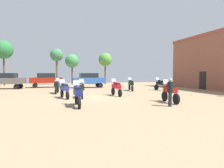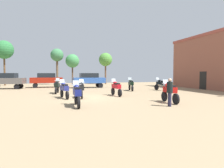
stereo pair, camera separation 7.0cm
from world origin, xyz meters
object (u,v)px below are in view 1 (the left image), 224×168
object	(u,v)px
motorcycle_7	(64,89)
person_3	(170,90)
motorcycle_9	(170,91)
tree_2	(105,60)
tree_4	(4,50)
motorcycle_8	(57,86)
tree_1	(57,56)
motorcycle_1	(82,89)
motorcycle_3	(116,87)
car_2	(46,79)
motorcycle_2	(77,94)
motorcycle_4	(131,84)
car_1	(6,80)
tree_3	(72,61)
car_3	(89,79)
motorcycle_6	(161,84)

from	to	relation	value
motorcycle_7	person_3	distance (m)	8.08
motorcycle_9	tree_2	size ratio (longest dim) A/B	0.37
person_3	tree_4	world-z (taller)	tree_4
motorcycle_8	tree_1	xyz separation A→B (m)	(-0.07, 16.43, 4.35)
motorcycle_1	motorcycle_8	distance (m)	4.66
motorcycle_3	car_2	size ratio (longest dim) A/B	0.50
person_3	tree_4	distance (m)	30.02
motorcycle_3	tree_2	distance (m)	20.62
person_3	motorcycle_3	bearing A→B (deg)	-159.45
motorcycle_2	motorcycle_4	distance (m)	11.60
motorcycle_2	tree_2	xyz separation A→B (m)	(7.49, 24.70, 3.80)
motorcycle_7	tree_4	size ratio (longest dim) A/B	0.31
motorcycle_1	tree_2	size ratio (longest dim) A/B	0.36
motorcycle_4	tree_1	distance (m)	17.92
car_1	tree_4	xyz separation A→B (m)	(-2.18, 8.34, 4.62)
tree_2	tree_1	bearing A→B (deg)	179.61
motorcycle_1	motorcycle_4	world-z (taller)	motorcycle_4
tree_1	tree_2	world-z (taller)	tree_1
motorcycle_3	motorcycle_8	xyz separation A→B (m)	(-4.96, 3.54, -0.00)
motorcycle_2	car_2	distance (m)	17.82
motorcycle_2	car_2	size ratio (longest dim) A/B	0.52
car_2	motorcycle_4	bearing A→B (deg)	-135.18
car_2	tree_3	world-z (taller)	tree_3
motorcycle_4	car_1	world-z (taller)	car_1
car_2	car_3	size ratio (longest dim) A/B	1.00
tree_3	car_2	bearing A→B (deg)	-119.76
motorcycle_4	car_2	distance (m)	12.60
person_3	tree_3	xyz separation A→B (m)	(-3.81, 26.16, 3.23)
person_3	car_2	bearing A→B (deg)	-149.94
car_2	tree_4	bearing A→B (deg)	41.47
motorcycle_9	tree_4	distance (m)	29.35
motorcycle_2	car_1	distance (m)	17.58
motorcycle_2	motorcycle_3	size ratio (longest dim) A/B	1.03
motorcycle_8	tree_2	size ratio (longest dim) A/B	0.37
motorcycle_3	car_2	world-z (taller)	car_2
motorcycle_4	motorcycle_2	bearing A→B (deg)	-117.45
motorcycle_1	person_3	distance (m)	7.09
motorcycle_9	tree_1	bearing A→B (deg)	108.31
motorcycle_2	tree_1	distance (m)	25.16
motorcycle_6	car_1	distance (m)	19.08
motorcycle_8	motorcycle_9	bearing A→B (deg)	-42.11
motorcycle_8	car_3	size ratio (longest dim) A/B	0.48
motorcycle_1	motorcycle_6	distance (m)	10.64
motorcycle_7	car_3	xyz separation A→B (m)	(3.60, 11.26, 0.45)
motorcycle_1	motorcycle_4	size ratio (longest dim) A/B	0.97
car_2	motorcycle_3	bearing A→B (deg)	-157.61
person_3	tree_4	size ratio (longest dim) A/B	0.22
motorcycle_3	tree_3	distance (m)	20.40
motorcycle_1	motorcycle_7	distance (m)	1.34
motorcycle_8	motorcycle_1	bearing A→B (deg)	-58.46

